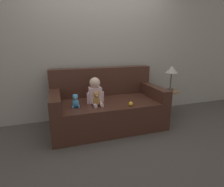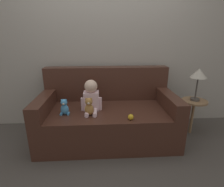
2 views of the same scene
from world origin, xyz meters
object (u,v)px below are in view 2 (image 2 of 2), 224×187
object	(u,v)px
couch	(108,115)
toy_ball	(131,117)
teddy_bear_brown	(89,107)
plush_toy_side	(64,107)
person_baby	(91,97)
side_table	(197,86)

from	to	relation	value
couch	toy_ball	distance (m)	0.51
teddy_bear_brown	plush_toy_side	bearing A→B (deg)	172.04
person_baby	toy_ball	size ratio (longest dim) A/B	5.95
couch	teddy_bear_brown	bearing A→B (deg)	-131.48
couch	teddy_bear_brown	xyz separation A→B (m)	(-0.23, -0.27, 0.24)
side_table	plush_toy_side	bearing A→B (deg)	-172.68
toy_ball	side_table	bearing A→B (deg)	23.25
person_baby	teddy_bear_brown	bearing A→B (deg)	-96.82
couch	teddy_bear_brown	distance (m)	0.43
toy_ball	side_table	size ratio (longest dim) A/B	0.07
couch	plush_toy_side	bearing A→B (deg)	-157.55
person_baby	toy_ball	world-z (taller)	person_baby
couch	teddy_bear_brown	size ratio (longest dim) A/B	7.95
person_baby	toy_ball	distance (m)	0.59
teddy_bear_brown	side_table	world-z (taller)	side_table
plush_toy_side	toy_ball	bearing A→B (deg)	-13.74
plush_toy_side	side_table	distance (m)	1.80
teddy_bear_brown	side_table	distance (m)	1.50
couch	side_table	bearing A→B (deg)	0.25
person_baby	plush_toy_side	bearing A→B (deg)	-159.08
teddy_bear_brown	side_table	bearing A→B (deg)	10.42
teddy_bear_brown	person_baby	bearing A→B (deg)	83.18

